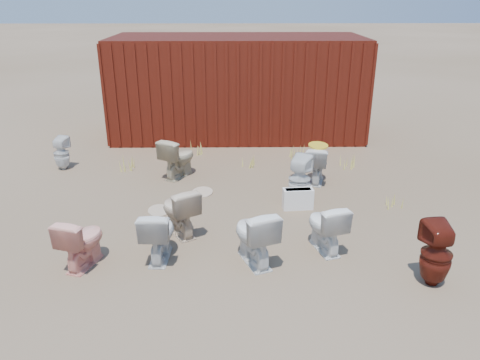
{
  "coord_description": "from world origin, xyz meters",
  "views": [
    {
      "loc": [
        -0.09,
        -6.42,
        3.38
      ],
      "look_at": [
        0.0,
        0.6,
        0.55
      ],
      "focal_mm": 35.0,
      "sensor_mm": 36.0,
      "label": 1
    }
  ],
  "objects_px": {
    "toilet_back_beige_right": "(178,157)",
    "toilet_back_e": "(300,179)",
    "toilet_front_pink": "(82,241)",
    "toilet_back_a": "(61,153)",
    "toilet_front_maroon": "(436,254)",
    "toilet_front_a": "(158,234)",
    "toilet_front_c": "(254,235)",
    "toilet_back_yellowlid": "(317,164)",
    "toilet_back_beige_left": "(179,210)",
    "loose_tank": "(298,199)",
    "shipping_container": "(238,86)",
    "toilet_front_e": "(325,226)"
  },
  "relations": [
    {
      "from": "shipping_container",
      "to": "toilet_front_c",
      "type": "relative_size",
      "value": 7.48
    },
    {
      "from": "toilet_back_beige_right",
      "to": "toilet_back_yellowlid",
      "type": "height_order",
      "value": "toilet_back_beige_right"
    },
    {
      "from": "toilet_back_yellowlid",
      "to": "toilet_front_maroon",
      "type": "bearing_deg",
      "value": 118.74
    },
    {
      "from": "toilet_back_beige_right",
      "to": "loose_tank",
      "type": "distance_m",
      "value": 2.63
    },
    {
      "from": "toilet_back_yellowlid",
      "to": "loose_tank",
      "type": "distance_m",
      "value": 1.3
    },
    {
      "from": "toilet_back_e",
      "to": "toilet_front_a",
      "type": "bearing_deg",
      "value": 69.49
    },
    {
      "from": "toilet_front_pink",
      "to": "toilet_back_yellowlid",
      "type": "relative_size",
      "value": 1.0
    },
    {
      "from": "toilet_back_beige_left",
      "to": "toilet_back_e",
      "type": "xyz_separation_m",
      "value": [
        1.93,
        1.12,
        0.04
      ]
    },
    {
      "from": "toilet_front_pink",
      "to": "toilet_back_a",
      "type": "relative_size",
      "value": 1.06
    },
    {
      "from": "toilet_back_e",
      "to": "toilet_front_e",
      "type": "bearing_deg",
      "value": 124.29
    },
    {
      "from": "shipping_container",
      "to": "toilet_back_beige_right",
      "type": "xyz_separation_m",
      "value": [
        -1.18,
        -3.03,
        -0.8
      ]
    },
    {
      "from": "toilet_front_c",
      "to": "toilet_front_e",
      "type": "height_order",
      "value": "toilet_front_c"
    },
    {
      "from": "toilet_front_pink",
      "to": "toilet_back_beige_right",
      "type": "bearing_deg",
      "value": -87.99
    },
    {
      "from": "toilet_back_yellowlid",
      "to": "toilet_front_pink",
      "type": "bearing_deg",
      "value": 52.97
    },
    {
      "from": "toilet_back_beige_left",
      "to": "toilet_front_a",
      "type": "bearing_deg",
      "value": 42.83
    },
    {
      "from": "shipping_container",
      "to": "toilet_front_e",
      "type": "height_order",
      "value": "shipping_container"
    },
    {
      "from": "toilet_front_maroon",
      "to": "toilet_back_beige_right",
      "type": "distance_m",
      "value": 5.12
    },
    {
      "from": "toilet_back_yellowlid",
      "to": "toilet_back_a",
      "type": "bearing_deg",
      "value": 5.49
    },
    {
      "from": "toilet_front_a",
      "to": "toilet_back_beige_right",
      "type": "xyz_separation_m",
      "value": [
        -0.07,
        3.03,
        0.03
      ]
    },
    {
      "from": "toilet_front_c",
      "to": "toilet_back_a",
      "type": "bearing_deg",
      "value": -65.18
    },
    {
      "from": "toilet_front_pink",
      "to": "toilet_back_e",
      "type": "height_order",
      "value": "toilet_back_e"
    },
    {
      "from": "toilet_front_a",
      "to": "toilet_front_e",
      "type": "relative_size",
      "value": 1.02
    },
    {
      "from": "toilet_back_beige_right",
      "to": "toilet_back_e",
      "type": "distance_m",
      "value": 2.52
    },
    {
      "from": "toilet_front_c",
      "to": "toilet_back_a",
      "type": "xyz_separation_m",
      "value": [
        -3.77,
        3.6,
        -0.06
      ]
    },
    {
      "from": "toilet_front_c",
      "to": "toilet_front_maroon",
      "type": "distance_m",
      "value": 2.26
    },
    {
      "from": "toilet_front_a",
      "to": "toilet_front_maroon",
      "type": "height_order",
      "value": "toilet_front_maroon"
    },
    {
      "from": "toilet_front_c",
      "to": "toilet_front_maroon",
      "type": "xyz_separation_m",
      "value": [
        2.2,
        -0.54,
        0.02
      ]
    },
    {
      "from": "toilet_front_e",
      "to": "toilet_back_e",
      "type": "bearing_deg",
      "value": -101.69
    },
    {
      "from": "toilet_front_pink",
      "to": "toilet_front_maroon",
      "type": "relative_size",
      "value": 0.86
    },
    {
      "from": "shipping_container",
      "to": "toilet_back_yellowlid",
      "type": "height_order",
      "value": "shipping_container"
    },
    {
      "from": "toilet_back_yellowlid",
      "to": "toilet_front_c",
      "type": "bearing_deg",
      "value": 79.27
    },
    {
      "from": "toilet_back_beige_right",
      "to": "shipping_container",
      "type": "bearing_deg",
      "value": -80.3
    },
    {
      "from": "toilet_front_a",
      "to": "toilet_back_a",
      "type": "distance_m",
      "value": 4.28
    },
    {
      "from": "shipping_container",
      "to": "toilet_front_pink",
      "type": "relative_size",
      "value": 8.34
    },
    {
      "from": "toilet_front_pink",
      "to": "toilet_back_e",
      "type": "xyz_separation_m",
      "value": [
        3.11,
        1.98,
        0.06
      ]
    },
    {
      "from": "toilet_back_beige_right",
      "to": "toilet_front_e",
      "type": "bearing_deg",
      "value": 160.71
    },
    {
      "from": "toilet_back_a",
      "to": "toilet_back_yellowlid",
      "type": "relative_size",
      "value": 0.95
    },
    {
      "from": "toilet_back_beige_left",
      "to": "toilet_back_yellowlid",
      "type": "xyz_separation_m",
      "value": [
        2.39,
        2.03,
        -0.02
      ]
    },
    {
      "from": "toilet_front_a",
      "to": "toilet_back_yellowlid",
      "type": "xyz_separation_m",
      "value": [
        2.59,
        2.72,
        -0.01
      ]
    },
    {
      "from": "toilet_front_pink",
      "to": "toilet_back_a",
      "type": "xyz_separation_m",
      "value": [
        -1.51,
        3.64,
        -0.02
      ]
    },
    {
      "from": "toilet_front_a",
      "to": "toilet_back_beige_right",
      "type": "relative_size",
      "value": 0.94
    },
    {
      "from": "toilet_front_c",
      "to": "toilet_back_e",
      "type": "bearing_deg",
      "value": -135.32
    },
    {
      "from": "toilet_front_c",
      "to": "toilet_back_beige_left",
      "type": "xyz_separation_m",
      "value": [
        -1.08,
        0.81,
        -0.02
      ]
    },
    {
      "from": "loose_tank",
      "to": "toilet_back_a",
      "type": "bearing_deg",
      "value": 152.22
    },
    {
      "from": "toilet_front_maroon",
      "to": "toilet_back_beige_left",
      "type": "height_order",
      "value": "toilet_front_maroon"
    },
    {
      "from": "shipping_container",
      "to": "loose_tank",
      "type": "bearing_deg",
      "value": -77.94
    },
    {
      "from": "toilet_back_a",
      "to": "toilet_back_e",
      "type": "relative_size",
      "value": 0.82
    },
    {
      "from": "toilet_front_pink",
      "to": "toilet_back_beige_right",
      "type": "height_order",
      "value": "toilet_back_beige_right"
    },
    {
      "from": "toilet_front_maroon",
      "to": "toilet_front_c",
      "type": "bearing_deg",
      "value": -20.84
    },
    {
      "from": "toilet_back_beige_left",
      "to": "toilet_back_e",
      "type": "height_order",
      "value": "toilet_back_e"
    }
  ]
}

